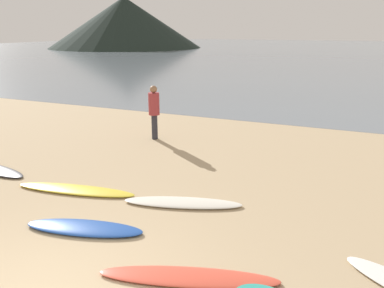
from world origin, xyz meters
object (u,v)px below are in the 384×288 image
at_px(surfboard_2, 75,190).
at_px(surfboard_4, 183,203).
at_px(surfboard_3, 84,228).
at_px(person_2, 154,108).
at_px(surfboard_5, 189,277).

distance_m(surfboard_2, surfboard_4, 2.36).
xyz_separation_m(surfboard_3, person_2, (-1.52, 5.35, 0.93)).
height_order(surfboard_3, surfboard_5, surfboard_3).
bearing_deg(person_2, surfboard_4, 7.35).
relative_size(surfboard_3, surfboard_5, 0.82).
bearing_deg(person_2, surfboard_5, 4.48).
bearing_deg(surfboard_5, surfboard_2, 134.92).
distance_m(surfboard_2, surfboard_3, 1.71).
height_order(surfboard_2, surfboard_5, surfboard_2).
height_order(surfboard_3, person_2, person_2).
bearing_deg(surfboard_5, surfboard_3, 149.01).
bearing_deg(surfboard_4, surfboard_5, -80.77).
bearing_deg(surfboard_2, surfboard_5, -37.49).
relative_size(surfboard_2, surfboard_4, 1.14).
height_order(surfboard_4, person_2, person_2).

